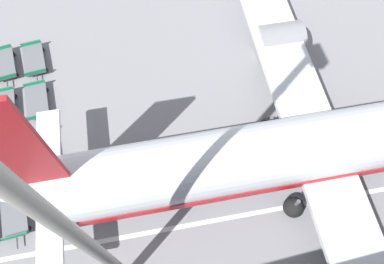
# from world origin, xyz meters

# --- Properties ---
(airplane) EXTENTS (36.52, 41.87, 12.75)m
(airplane) POSITION_xyz_m (18.68, -2.48, 2.82)
(airplane) COLOR silver
(airplane) RESTS_ON ground_plane
(baggage_dolly_row_mid_a_col_a) EXTENTS (3.79, 1.87, 0.92)m
(baggage_dolly_row_mid_a_col_a) POSITION_xyz_m (5.42, -23.53, 0.48)
(baggage_dolly_row_mid_a_col_a) COLOR slate
(baggage_dolly_row_mid_a_col_a) RESTS_ON ground_plane
(baggage_dolly_row_mid_a_col_b) EXTENTS (3.74, 1.73, 0.92)m
(baggage_dolly_row_mid_a_col_b) POSITION_xyz_m (9.47, -23.59, 0.48)
(baggage_dolly_row_mid_a_col_b) COLOR slate
(baggage_dolly_row_mid_a_col_b) RESTS_ON ground_plane
(baggage_dolly_row_mid_a_col_c) EXTENTS (3.75, 1.74, 0.92)m
(baggage_dolly_row_mid_a_col_c) POSITION_xyz_m (13.70, -23.28, 0.48)
(baggage_dolly_row_mid_a_col_c) COLOR slate
(baggage_dolly_row_mid_a_col_c) RESTS_ON ground_plane
(baggage_dolly_row_mid_a_col_d) EXTENTS (3.77, 1.80, 0.92)m
(baggage_dolly_row_mid_a_col_d) POSITION_xyz_m (17.63, -23.10, 0.48)
(baggage_dolly_row_mid_a_col_d) COLOR slate
(baggage_dolly_row_mid_a_col_d) RESTS_ON ground_plane
(baggage_dolly_row_mid_b_col_a) EXTENTS (3.77, 1.82, 0.92)m
(baggage_dolly_row_mid_b_col_a) POSITION_xyz_m (5.49, -21.27, 0.48)
(baggage_dolly_row_mid_b_col_a) COLOR slate
(baggage_dolly_row_mid_b_col_a) RESTS_ON ground_plane
(baggage_dolly_row_mid_b_col_b) EXTENTS (3.75, 1.76, 0.92)m
(baggage_dolly_row_mid_b_col_b) POSITION_xyz_m (9.43, -21.25, 0.48)
(baggage_dolly_row_mid_b_col_b) COLOR slate
(baggage_dolly_row_mid_b_col_b) RESTS_ON ground_plane
(baggage_dolly_row_mid_b_col_c) EXTENTS (3.75, 1.74, 0.92)m
(baggage_dolly_row_mid_b_col_c) POSITION_xyz_m (13.62, -21.09, 0.48)
(baggage_dolly_row_mid_b_col_c) COLOR slate
(baggage_dolly_row_mid_b_col_c) RESTS_ON ground_plane
(baggage_dolly_row_mid_b_col_d) EXTENTS (3.74, 1.71, 0.92)m
(baggage_dolly_row_mid_b_col_d) POSITION_xyz_m (17.66, -20.85, 0.48)
(baggage_dolly_row_mid_b_col_d) COLOR slate
(baggage_dolly_row_mid_b_col_d) RESTS_ON ground_plane
(apron_light_mast) EXTENTS (2.00, 0.70, 26.56)m
(apron_light_mast) POSITION_xyz_m (22.83, -16.72, 14.90)
(apron_light_mast) COLOR #ADA89E
(apron_light_mast) RESTS_ON ground_plane
(stand_guidance_stripe) EXTENTS (2.28, 34.87, 0.01)m
(stand_guidance_stripe) POSITION_xyz_m (20.88, -11.24, 0.00)
(stand_guidance_stripe) COLOR white
(stand_guidance_stripe) RESTS_ON ground_plane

